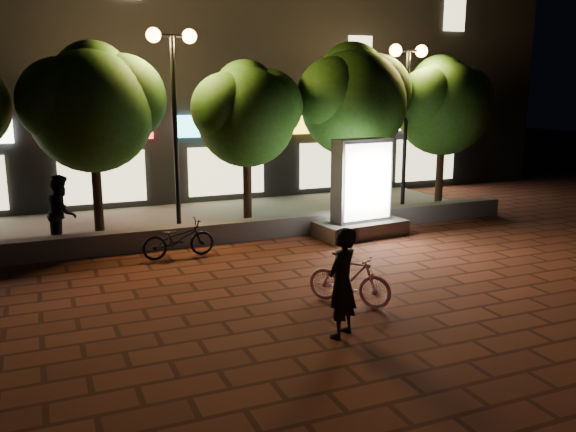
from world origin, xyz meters
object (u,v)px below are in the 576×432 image
tree_far_right (444,102)px  scooter_parked (178,239)px  tree_right (354,96)px  scooter_pink (349,279)px  tree_left (93,103)px  rider (342,283)px  pedestrian (62,212)px  street_lamp_left (173,79)px  tree_mid (247,110)px  street_lamp_right (407,85)px  ad_kiosk (361,197)px

tree_far_right → scooter_parked: size_ratio=2.86×
tree_right → scooter_pink: bearing=-119.3°
tree_right → tree_left: bearing=-180.0°
rider → pedestrian: (-3.73, 6.88, 0.09)m
tree_far_right → street_lamp_left: bearing=-178.2°
tree_far_right → scooter_parked: bearing=-164.8°
tree_far_right → tree_left: bearing=180.0°
rider → scooter_parked: rider is taller
tree_left → tree_right: (7.30, 0.00, 0.12)m
tree_mid → street_lamp_left: 2.22m
rider → street_lamp_left: bearing=-117.7°
tree_right → pedestrian: tree_right is taller
tree_right → street_lamp_right: (1.64, -0.26, 0.33)m
street_lamp_left → street_lamp_right: street_lamp_left is taller
tree_right → pedestrian: bearing=-173.3°
tree_mid → tree_far_right: 6.50m
scooter_pink → tree_right: bearing=20.5°
tree_left → scooter_pink: (3.56, -6.67, -2.97)m
tree_far_right → scooter_pink: (-6.94, -6.67, -2.90)m
tree_mid → pedestrian: bearing=-169.0°
scooter_pink → rider: 1.47m
tree_left → street_lamp_right: 8.96m
tree_far_right → rider: size_ratio=2.73×
ad_kiosk → tree_mid: bearing=135.6°
ad_kiosk → scooter_pink: size_ratio=1.62×
tree_right → scooter_parked: bearing=-157.2°
street_lamp_right → pedestrian: (-9.90, -0.70, -2.93)m
tree_left → rider: bearing=-70.5°
street_lamp_right → scooter_parked: bearing=-163.7°
street_lamp_right → pedestrian: size_ratio=2.82×
tree_right → scooter_pink: 8.25m
street_lamp_left → rider: 8.25m
rider → pedestrian: pedestrian is taller
tree_right → tree_mid: bearing=-180.0°
tree_far_right → scooter_pink: size_ratio=3.03×
street_lamp_right → rider: (-6.17, -7.58, -3.02)m
street_lamp_left → scooter_pink: size_ratio=3.30×
tree_far_right → ad_kiosk: bearing=-151.6°
scooter_pink → street_lamp_right: bearing=9.7°
tree_mid → tree_far_right: tree_far_right is taller
street_lamp_left → street_lamp_right: bearing=0.0°
tree_left → ad_kiosk: 7.13m
tree_right → tree_far_right: (3.20, -0.00, -0.20)m
tree_far_right → ad_kiosk: size_ratio=1.87×
tree_right → street_lamp_right: size_ratio=1.02×
tree_mid → pedestrian: size_ratio=2.54×
rider → scooter_parked: 5.56m
tree_mid → scooter_parked: size_ratio=2.71×
street_lamp_right → rider: size_ratio=2.86×
pedestrian → tree_right: bearing=-74.5°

